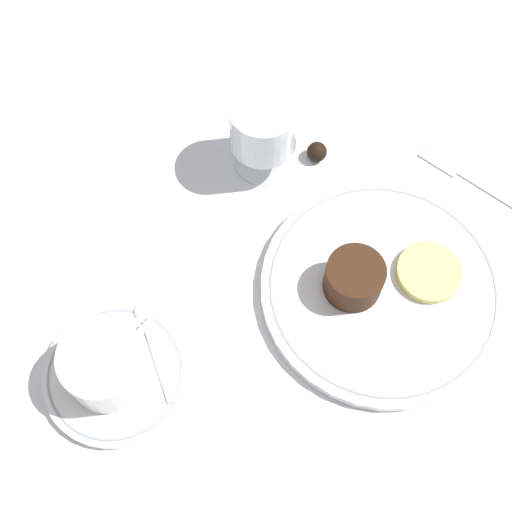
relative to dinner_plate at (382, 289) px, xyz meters
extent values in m
plane|color=white|center=(-0.01, 0.02, -0.01)|extent=(3.00, 3.00, 0.00)
cylinder|color=white|center=(0.00, 0.00, 0.00)|extent=(0.26, 0.26, 0.01)
torus|color=#999EA8|center=(0.00, 0.00, 0.00)|extent=(0.25, 0.25, 0.00)
cylinder|color=white|center=(-0.25, 0.16, 0.00)|extent=(0.15, 0.15, 0.01)
torus|color=#999EA8|center=(-0.25, 0.16, 0.00)|extent=(0.14, 0.14, 0.00)
cylinder|color=white|center=(-0.25, 0.16, 0.03)|extent=(0.08, 0.08, 0.06)
cylinder|color=brown|center=(-0.25, 0.16, 0.04)|extent=(0.07, 0.07, 0.05)
torus|color=white|center=(-0.20, 0.16, 0.03)|extent=(0.03, 0.01, 0.04)
cube|color=silver|center=(-0.21, 0.14, 0.00)|extent=(0.05, 0.08, 0.00)
ellipsoid|color=silver|center=(-0.18, 0.18, 0.00)|extent=(0.02, 0.03, 0.00)
cylinder|color=silver|center=(0.05, 0.20, -0.01)|extent=(0.07, 0.07, 0.01)
cylinder|color=silver|center=(0.05, 0.20, 0.02)|extent=(0.01, 0.01, 0.04)
cylinder|color=silver|center=(0.05, 0.20, 0.07)|extent=(0.08, 0.08, 0.06)
cylinder|color=maroon|center=(0.05, 0.20, 0.05)|extent=(0.07, 0.07, 0.03)
cube|color=silver|center=(0.18, -0.05, -0.01)|extent=(0.01, 0.12, 0.01)
cube|color=silver|center=(0.18, 0.04, -0.01)|extent=(0.02, 0.05, 0.01)
cylinder|color=#381E0F|center=(-0.02, 0.03, 0.03)|extent=(0.06, 0.06, 0.04)
cylinder|color=#EFE075|center=(0.04, -0.03, 0.01)|extent=(0.07, 0.07, 0.01)
sphere|color=black|center=(0.10, 0.16, 0.00)|extent=(0.02, 0.02, 0.02)
camera|label=1|loc=(-0.31, -0.07, 0.71)|focal=50.00mm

